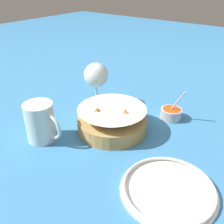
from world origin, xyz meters
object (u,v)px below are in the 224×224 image
Objects in this scene: food_basket at (112,120)px; sauce_cup at (171,113)px; beer_mug at (41,123)px; side_plate at (168,189)px; wine_glass at (96,76)px.

food_basket is 0.22m from sauce_cup.
side_plate is at bearing 6.00° from beer_mug.
sauce_cup is 0.50× the size of side_plate.
beer_mug is (-0.25, -0.35, 0.03)m from sauce_cup.
wine_glass reaches higher than sauce_cup.
sauce_cup is at bearing 13.77° from wine_glass.
wine_glass is 0.49m from side_plate.
beer_mug is at bearing -129.24° from food_basket.
sauce_cup is 0.70× the size of wine_glass.
side_plate is at bearing -25.59° from food_basket.
sauce_cup is (0.12, 0.18, -0.02)m from food_basket.
wine_glass is at bearing 95.02° from beer_mug.
beer_mug is 0.40m from side_plate.
wine_glass is 1.23× the size of beer_mug.
side_plate is (0.40, 0.04, -0.05)m from beer_mug.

